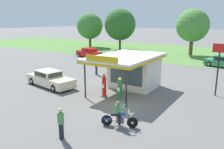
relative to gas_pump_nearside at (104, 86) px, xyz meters
name	(u,v)px	position (x,y,z in m)	size (l,w,h in m)	color
ground_plane	(121,106)	(2.22, -1.09, -0.87)	(300.00, 300.00, 0.00)	slate
grass_verge_strip	(205,55)	(2.22, 28.91, -0.86)	(120.00, 24.00, 0.01)	#56843D
service_station_kiosk	(133,68)	(0.72, 3.51, 0.96)	(4.61, 7.25, 3.58)	silver
gas_pump_nearside	(104,86)	(0.00, 0.00, 0.00)	(0.44, 0.44, 1.90)	slate
gas_pump_offside	(120,90)	(1.45, 0.00, -0.04)	(0.44, 0.44, 1.83)	slate
motorcycle_with_rider	(119,116)	(3.74, -3.99, -0.21)	(2.04, 0.97, 1.58)	black
featured_classic_sedan	(50,79)	(-6.06, -0.10, -0.19)	(5.77, 2.80, 1.45)	beige
parked_car_back_row_right	(89,53)	(-13.55, 15.50, -0.16)	(5.42, 2.92, 1.52)	red
parked_car_back_row_far_left	(127,59)	(-5.71, 14.14, -0.21)	(5.23, 2.60, 1.44)	#19479E
parked_car_back_row_centre	(224,62)	(6.53, 18.28, -0.19)	(5.25, 3.16, 1.50)	#2D844C
bystander_strolling_foreground	(136,63)	(-2.36, 10.35, 0.01)	(0.36, 0.36, 1.64)	black
bystander_chatting_near_pumps	(96,67)	(-5.08, 5.92, 0.05)	(0.34, 0.34, 1.72)	#2D3351
bystander_standing_back_lot	(61,123)	(1.93, -6.82, 0.04)	(0.34, 0.34, 1.71)	black
tree_oak_far_left	(193,26)	(0.18, 26.57, 4.24)	(5.55, 5.55, 7.91)	brown
tree_oak_far_right	(120,25)	(-14.59, 27.16, 4.14)	(6.40, 6.40, 8.30)	brown
tree_oak_right	(90,26)	(-22.56, 27.46, 3.75)	(5.78, 5.78, 7.60)	brown
roadside_pole_sign	(219,60)	(7.56, 5.15, 2.08)	(1.10, 0.12, 4.27)	black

